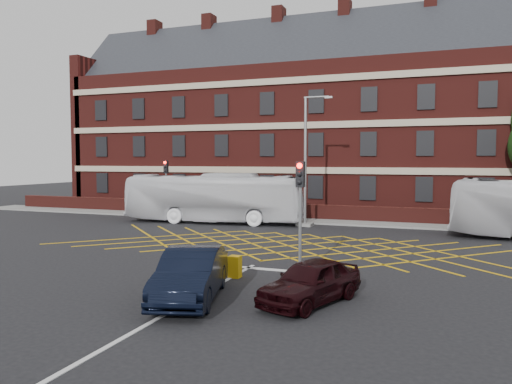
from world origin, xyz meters
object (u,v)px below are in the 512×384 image
(car_maroon, at_px, (310,281))
(direction_signs, at_px, (168,198))
(car_navy, at_px, (191,275))
(bus_left, at_px, (214,198))
(utility_cabinet, at_px, (235,267))
(traffic_light_far, at_px, (166,194))
(street_lamp, at_px, (306,183))
(traffic_light_near, at_px, (300,229))

(car_maroon, distance_m, direction_signs, 24.69)
(car_navy, distance_m, direction_signs, 23.30)
(bus_left, relative_size, car_navy, 2.57)
(utility_cabinet, bearing_deg, car_navy, -92.92)
(car_navy, bearing_deg, traffic_light_far, 106.68)
(car_navy, relative_size, car_maroon, 1.22)
(street_lamp, bearing_deg, bus_left, -175.46)
(direction_signs, bearing_deg, bus_left, -24.99)
(street_lamp, distance_m, direction_signs, 11.60)
(bus_left, bearing_deg, direction_signs, 59.23)
(car_navy, xyz_separation_m, car_maroon, (3.58, 0.91, -0.12))
(traffic_light_far, bearing_deg, utility_cabinet, -52.04)
(car_maroon, relative_size, utility_cabinet, 4.86)
(car_navy, distance_m, street_lamp, 18.06)
(bus_left, bearing_deg, car_navy, -162.60)
(utility_cabinet, bearing_deg, traffic_light_far, 127.96)
(car_navy, xyz_separation_m, direction_signs, (-12.41, 19.71, 0.59))
(direction_signs, height_order, utility_cabinet, direction_signs)
(car_navy, distance_m, utility_cabinet, 3.16)
(traffic_light_far, relative_size, street_lamp, 0.51)
(direction_signs, relative_size, utility_cabinet, 2.73)
(bus_left, bearing_deg, street_lamp, -91.25)
(car_maroon, xyz_separation_m, direction_signs, (-15.99, 18.80, 0.71))
(car_navy, relative_size, traffic_light_near, 1.12)
(traffic_light_near, distance_m, street_lamp, 14.15)
(car_navy, relative_size, traffic_light_far, 1.12)
(car_maroon, bearing_deg, direction_signs, 150.79)
(traffic_light_near, relative_size, direction_signs, 1.94)
(traffic_light_far, bearing_deg, bus_left, -14.41)
(traffic_light_far, height_order, direction_signs, traffic_light_far)
(traffic_light_near, bearing_deg, car_navy, -119.00)
(bus_left, height_order, car_navy, bus_left)
(car_navy, relative_size, utility_cabinet, 5.92)
(car_maroon, height_order, street_lamp, street_lamp)
(traffic_light_far, height_order, street_lamp, street_lamp)
(traffic_light_far, distance_m, direction_signs, 1.36)
(bus_left, xyz_separation_m, direction_signs, (-4.96, 2.31, -0.33))
(car_maroon, relative_size, street_lamp, 0.47)
(traffic_light_near, relative_size, utility_cabinet, 5.30)
(car_navy, relative_size, street_lamp, 0.57)
(car_navy, height_order, street_lamp, street_lamp)
(traffic_light_far, bearing_deg, car_maroon, -48.79)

